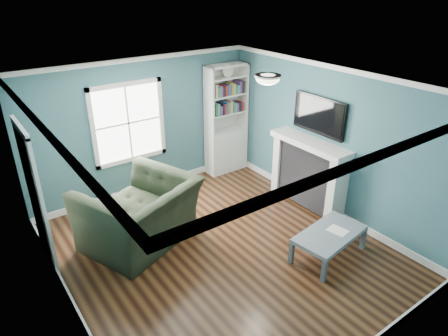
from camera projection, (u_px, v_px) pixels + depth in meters
floor at (221, 250)px, 6.23m from camera, size 5.00×5.00×0.00m
room_walls at (221, 158)px, 5.55m from camera, size 5.00×5.00×5.00m
trim at (221, 180)px, 5.70m from camera, size 4.50×5.00×2.60m
window at (128, 123)px, 7.26m from camera, size 1.40×0.06×1.50m
bookshelf at (226, 130)px, 8.45m from camera, size 0.90×0.35×2.31m
fireplace at (308, 174)px, 7.20m from camera, size 0.44×1.58×1.30m
tv at (319, 115)px, 6.79m from camera, size 0.06×1.10×0.65m
door at (35, 196)px, 5.62m from camera, size 0.12×0.98×2.17m
ceiling_fixture at (268, 78)px, 5.67m from camera, size 0.38×0.38×0.15m
light_switch at (63, 151)px, 6.74m from camera, size 0.08×0.01×0.12m
recliner at (139, 204)px, 6.12m from camera, size 1.88×1.56×1.40m
coffee_table at (330, 236)px, 5.96m from camera, size 1.22×0.78×0.42m
paper_sheet at (338, 230)px, 5.99m from camera, size 0.27×0.32×0.00m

